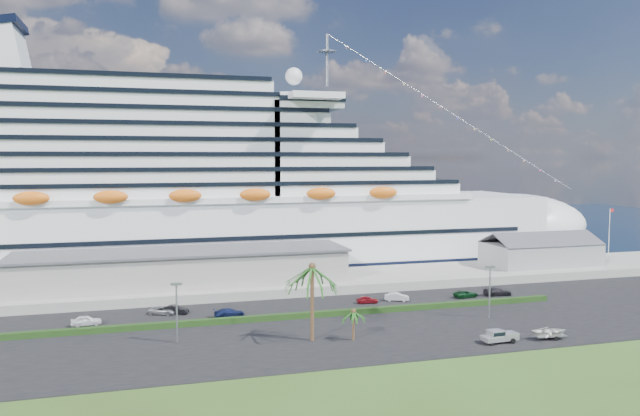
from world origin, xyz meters
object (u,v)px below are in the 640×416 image
object	(u,v)px
cruise_ship	(192,196)
boat_trailer	(550,332)
pickup_truck	(499,336)
parked_car_3	(229,312)

from	to	relation	value
cruise_ship	boat_trailer	xyz separation A→B (m)	(43.47, -68.59, -15.51)
cruise_ship	pickup_truck	bearing A→B (deg)	-62.31
cruise_ship	boat_trailer	bearing A→B (deg)	-57.64
cruise_ship	pickup_truck	size ratio (longest dim) A/B	37.19
pickup_truck	boat_trailer	xyz separation A→B (m)	(7.71, -0.47, 0.08)
cruise_ship	pickup_truck	xyz separation A→B (m)	(35.75, -68.12, -15.60)
boat_trailer	parked_car_3	bearing A→B (deg)	149.20
pickup_truck	boat_trailer	distance (m)	7.73
parked_car_3	pickup_truck	xyz separation A→B (m)	(33.51, -24.11, 0.28)
cruise_ship	parked_car_3	distance (m)	46.84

